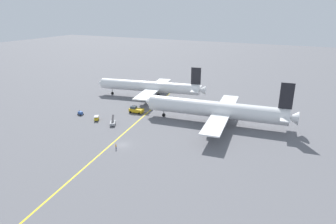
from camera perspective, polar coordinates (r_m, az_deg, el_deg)
The scene contains 9 objects.
ground_plane at distance 94.15m, azimuth -8.84°, elevation -6.28°, with size 600.00×600.00×0.00m, color slate.
taxiway_stripe at distance 104.18m, azimuth -7.97°, elevation -3.62°, with size 0.50×120.00×0.01m, color yellow.
airliner_at_gate_left at distance 140.15m, azimuth -3.47°, elevation 4.90°, with size 53.46×39.50×15.56m.
airliner_being_pushed at distance 109.55m, azimuth 9.35°, elevation 0.45°, with size 56.34×45.27×17.28m.
pushback_tug at distance 121.01m, azimuth -6.20°, elevation 0.42°, with size 9.06×3.15×2.97m.
gse_gpu_cart_small at distance 123.10m, azimuth -16.57°, elevation -0.20°, with size 2.39×2.00×1.90m.
gse_belt_loader_portside at distance 109.81m, azimuth -10.63°, elevation -2.08°, with size 3.58×4.87×3.02m.
gse_baggage_cart_near_cluster at distance 115.58m, azimuth -13.64°, elevation -1.17°, with size 2.79×3.15×1.71m.
ground_crew_wing_walker_right at distance 91.36m, azimuth -10.03°, elevation -6.57°, with size 0.36×0.36×1.71m.
Camera 1 is at (49.44, -69.09, 40.58)m, focal length 31.55 mm.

